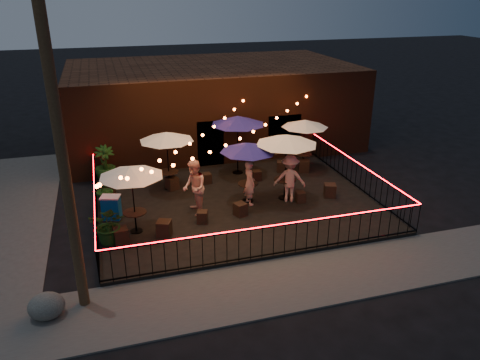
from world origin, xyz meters
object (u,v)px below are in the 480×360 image
object	(u,v)px
cafe_table_2	(248,148)
cafe_table_5	(305,124)
cafe_table_0	(131,173)
boulder	(46,306)
utility_pole	(63,159)
cooler	(111,207)
cafe_table_1	(166,137)
cafe_table_3	(238,121)
cafe_table_4	(287,140)

from	to	relation	value
cafe_table_2	cafe_table_5	xyz separation A→B (m)	(3.35, 2.54, -0.07)
cafe_table_2	cafe_table_5	world-z (taller)	cafe_table_2
cafe_table_0	boulder	distance (m)	4.76
utility_pole	boulder	bearing A→B (deg)	-161.79
cooler	cafe_table_1	bearing A→B (deg)	59.10
cafe_table_3	cooler	distance (m)	6.41
cafe_table_1	cafe_table_2	xyz separation A→B (m)	(2.65, -2.01, -0.05)
cafe_table_1	cafe_table_2	distance (m)	3.32
cafe_table_2	cooler	distance (m)	5.22
cafe_table_1	cafe_table_2	world-z (taller)	cafe_table_1
cafe_table_1	boulder	bearing A→B (deg)	-120.78
utility_pole	boulder	xyz separation A→B (m)	(-0.87, -0.29, -3.65)
cafe_table_1	cooler	bearing A→B (deg)	-138.24
cafe_table_4	cafe_table_0	bearing A→B (deg)	-169.47
cafe_table_0	cafe_table_3	world-z (taller)	cafe_table_3
cafe_table_1	cafe_table_4	size ratio (longest dim) A/B	1.10
cafe_table_1	cafe_table_4	xyz separation A→B (m)	(4.05, -2.19, 0.17)
cafe_table_5	cafe_table_1	bearing A→B (deg)	-174.89
cafe_table_0	cooler	distance (m)	2.15
utility_pole	cafe_table_4	xyz separation A→B (m)	(7.25, 4.36, -1.55)
cafe_table_4	cooler	xyz separation A→B (m)	(-6.35, 0.13, -1.87)
cafe_table_4	cooler	size ratio (longest dim) A/B	2.98
cafe_table_2	utility_pole	bearing A→B (deg)	-142.16
cafe_table_0	cooler	world-z (taller)	cafe_table_0
cafe_table_3	cafe_table_4	xyz separation A→B (m)	(0.96, -3.04, 0.00)
utility_pole	cafe_table_0	size ratio (longest dim) A/B	3.12
utility_pole	cafe_table_2	xyz separation A→B (m)	(5.85, 4.54, -1.77)
utility_pole	boulder	distance (m)	3.76
cafe_table_2	cafe_table_3	world-z (taller)	cafe_table_3
cafe_table_5	cooler	bearing A→B (deg)	-162.64
cafe_table_3	cooler	world-z (taller)	cafe_table_3
cafe_table_4	cafe_table_2	bearing A→B (deg)	172.58
cafe_table_0	cafe_table_5	size ratio (longest dim) A/B	1.00
cafe_table_3	boulder	bearing A→B (deg)	-132.98
cafe_table_5	cooler	world-z (taller)	cafe_table_5
utility_pole	cafe_table_0	distance (m)	4.09
cafe_table_2	boulder	distance (m)	8.49
cafe_table_1	cafe_table_3	distance (m)	3.21
utility_pole	cooler	world-z (taller)	utility_pole
cafe_table_0	cafe_table_5	xyz separation A→B (m)	(7.58, 3.77, -0.07)
utility_pole	cafe_table_4	world-z (taller)	utility_pole
cafe_table_0	cafe_table_3	xyz separation A→B (m)	(4.68, 4.08, 0.22)
cafe_table_0	cooler	size ratio (longest dim) A/B	3.03
cafe_table_0	cafe_table_2	distance (m)	4.41
cafe_table_2	cooler	size ratio (longest dim) A/B	2.75
utility_pole	cafe_table_3	bearing A→B (deg)	49.61
cafe_table_2	cafe_table_3	xyz separation A→B (m)	(0.44, 2.86, 0.22)
cafe_table_2	cooler	bearing A→B (deg)	-179.40
cafe_table_0	cafe_table_1	distance (m)	3.61
cafe_table_5	cafe_table_2	bearing A→B (deg)	-142.78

